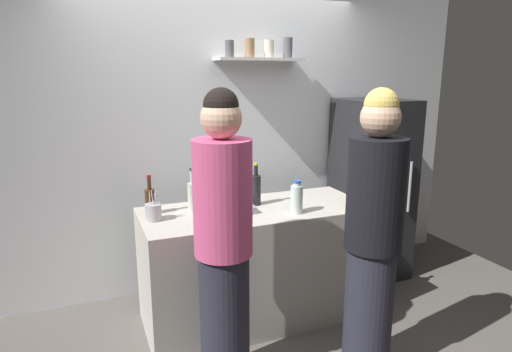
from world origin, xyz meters
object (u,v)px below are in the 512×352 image
(wine_bottle_pale_glass, at_px, (193,195))
(water_bottle_plastic, at_px, (297,198))
(person_blonde, at_px, (373,239))
(wine_bottle_dark_glass, at_px, (256,189))
(person_pink_top, at_px, (223,245))
(baking_pan, at_px, (229,209))
(refrigerator, at_px, (371,189))
(utensil_holder, at_px, (153,212))
(wine_bottle_amber_glass, at_px, (150,200))
(wine_bottle_green_glass, at_px, (352,193))

(wine_bottle_pale_glass, distance_m, water_bottle_plastic, 0.76)
(water_bottle_plastic, bearing_deg, person_blonde, -75.69)
(wine_bottle_dark_glass, relative_size, person_pink_top, 0.18)
(wine_bottle_pale_glass, distance_m, person_blonde, 1.33)
(person_blonde, bearing_deg, baking_pan, 150.20)
(baking_pan, height_order, wine_bottle_pale_glass, wine_bottle_pale_glass)
(refrigerator, relative_size, person_blonde, 0.91)
(refrigerator, height_order, utensil_holder, refrigerator)
(person_blonde, height_order, person_pink_top, person_pink_top)
(wine_bottle_amber_glass, bearing_deg, wine_bottle_green_glass, -14.86)
(baking_pan, xyz_separation_m, person_pink_top, (-0.25, -0.62, -0.01))
(wine_bottle_green_glass, relative_size, person_blonde, 0.16)
(wine_bottle_green_glass, height_order, wine_bottle_amber_glass, wine_bottle_amber_glass)
(baking_pan, xyz_separation_m, utensil_holder, (-0.54, 0.02, 0.03))
(wine_bottle_green_glass, xyz_separation_m, water_bottle_plastic, (-0.46, 0.01, 0.00))
(wine_bottle_amber_glass, height_order, wine_bottle_dark_glass, wine_bottle_dark_glass)
(baking_pan, relative_size, utensil_holder, 1.55)
(wine_bottle_pale_glass, height_order, person_pink_top, person_pink_top)
(person_blonde, bearing_deg, person_pink_top, -171.07)
(wine_bottle_dark_glass, distance_m, wine_bottle_pale_glass, 0.49)
(person_pink_top, bearing_deg, refrigerator, -33.75)
(baking_pan, relative_size, wine_bottle_green_glass, 1.20)
(wine_bottle_green_glass, bearing_deg, person_blonde, -113.39)
(baking_pan, height_order, person_blonde, person_blonde)
(utensil_holder, height_order, person_blonde, person_blonde)
(utensil_holder, bearing_deg, person_pink_top, -65.27)
(wine_bottle_dark_glass, bearing_deg, refrigerator, 12.02)
(baking_pan, height_order, wine_bottle_green_glass, wine_bottle_green_glass)
(baking_pan, bearing_deg, water_bottle_plastic, -24.02)
(utensil_holder, relative_size, wine_bottle_pale_glass, 0.69)
(wine_bottle_dark_glass, xyz_separation_m, person_blonde, (0.37, -0.97, -0.11))
(refrigerator, distance_m, water_bottle_plastic, 1.22)
(water_bottle_plastic, height_order, person_pink_top, person_pink_top)
(refrigerator, bearing_deg, utensil_holder, -170.35)
(wine_bottle_green_glass, distance_m, wine_bottle_pale_glass, 1.19)
(wine_bottle_pale_glass, bearing_deg, water_bottle_plastic, -26.51)
(wine_bottle_dark_glass, bearing_deg, wine_bottle_green_glass, -25.39)
(wine_bottle_amber_glass, bearing_deg, water_bottle_plastic, -20.62)
(wine_bottle_pale_glass, height_order, person_blonde, person_blonde)
(baking_pan, distance_m, wine_bottle_pale_glass, 0.29)
(utensil_holder, relative_size, wine_bottle_amber_glass, 0.76)
(refrigerator, distance_m, wine_bottle_green_glass, 0.86)
(wine_bottle_green_glass, bearing_deg, wine_bottle_dark_glass, 154.61)
(refrigerator, bearing_deg, baking_pan, -166.28)
(refrigerator, xyz_separation_m, wine_bottle_green_glass, (-0.61, -0.58, 0.17))
(refrigerator, relative_size, wine_bottle_green_glass, 5.79)
(wine_bottle_green_glass, height_order, person_pink_top, person_pink_top)
(wine_bottle_green_glass, height_order, wine_bottle_pale_glass, wine_bottle_pale_glass)
(refrigerator, relative_size, wine_bottle_dark_glass, 5.03)
(water_bottle_plastic, xyz_separation_m, person_pink_top, (-0.69, -0.43, -0.09))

